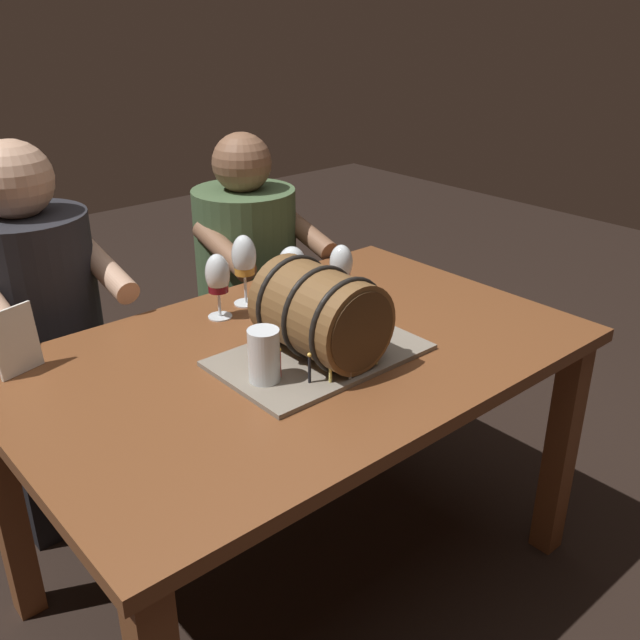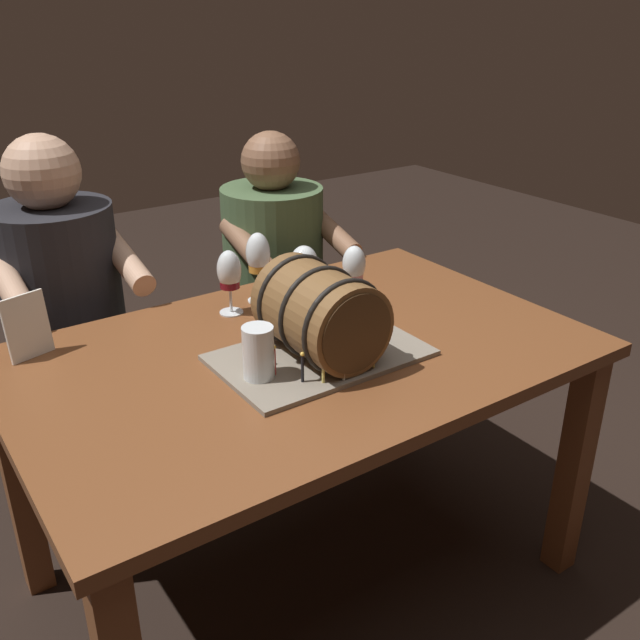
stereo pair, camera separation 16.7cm
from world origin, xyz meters
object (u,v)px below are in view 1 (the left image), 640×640
(dining_table, at_px, (299,385))
(beer_pint, at_px, (264,359))
(wine_glass_red, at_px, (218,277))
(wine_glass_rose, at_px, (341,266))
(person_seated_right, at_px, (249,299))
(barrel_cake, at_px, (320,317))
(menu_card, at_px, (16,341))
(wine_glass_white, at_px, (292,266))
(person_seated_left, at_px, (45,351))
(wine_glass_amber, at_px, (244,259))

(dining_table, xyz_separation_m, beer_pint, (-0.17, -0.09, 0.17))
(wine_glass_red, bearing_deg, wine_glass_rose, -25.93)
(beer_pint, height_order, person_seated_right, person_seated_right)
(barrel_cake, relative_size, menu_card, 3.12)
(wine_glass_white, xyz_separation_m, person_seated_right, (0.23, 0.55, -0.33))
(wine_glass_white, height_order, menu_card, wine_glass_white)
(wine_glass_red, xyz_separation_m, wine_glass_white, (0.18, -0.09, 0.01))
(person_seated_left, bearing_deg, beer_pint, -76.16)
(wine_glass_amber, height_order, person_seated_left, person_seated_left)
(dining_table, relative_size, beer_pint, 10.36)
(person_seated_left, bearing_deg, wine_glass_amber, -44.10)
(person_seated_left, distance_m, person_seated_right, 0.75)
(wine_glass_amber, distance_m, person_seated_right, 0.63)
(barrel_cake, xyz_separation_m, person_seated_left, (-0.39, 0.82, -0.28))
(barrel_cake, bearing_deg, person_seated_right, 66.08)
(barrel_cake, bearing_deg, wine_glass_white, 63.72)
(wine_glass_rose, distance_m, person_seated_left, 0.93)
(barrel_cake, relative_size, wine_glass_rose, 2.81)
(wine_glass_rose, xyz_separation_m, wine_glass_white, (-0.13, 0.06, 0.01))
(person_seated_left, bearing_deg, barrel_cake, -64.70)
(beer_pint, bearing_deg, wine_glass_rose, 27.22)
(barrel_cake, distance_m, beer_pint, 0.19)
(beer_pint, bearing_deg, person_seated_left, 103.84)
(wine_glass_rose, relative_size, wine_glass_amber, 0.87)
(person_seated_right, bearing_deg, person_seated_left, 179.98)
(barrel_cake, distance_m, wine_glass_white, 0.30)
(dining_table, xyz_separation_m, wine_glass_amber, (0.07, 0.32, 0.24))
(beer_pint, bearing_deg, dining_table, 26.79)
(dining_table, relative_size, wine_glass_rose, 7.94)
(wine_glass_white, relative_size, wine_glass_amber, 0.90)
(wine_glass_white, bearing_deg, barrel_cake, -116.28)
(dining_table, xyz_separation_m, barrel_cake, (0.01, -0.07, 0.21))
(wine_glass_amber, relative_size, person_seated_left, 0.17)
(barrel_cake, bearing_deg, beer_pint, -174.30)
(person_seated_left, bearing_deg, wine_glass_red, -53.88)
(wine_glass_rose, relative_size, beer_pint, 1.31)
(wine_glass_rose, bearing_deg, beer_pint, -152.78)
(barrel_cake, height_order, wine_glass_red, barrel_cake)
(dining_table, xyz_separation_m, wine_glass_rose, (0.27, 0.14, 0.22))
(beer_pint, relative_size, person_seated_left, 0.11)
(beer_pint, bearing_deg, menu_card, 133.03)
(dining_table, bearing_deg, wine_glass_rose, 27.48)
(dining_table, bearing_deg, menu_card, 149.10)
(menu_card, bearing_deg, barrel_cake, -50.68)
(barrel_cake, distance_m, person_seated_left, 0.95)
(person_seated_right, bearing_deg, dining_table, -116.52)
(wine_glass_white, height_order, person_seated_right, person_seated_right)
(dining_table, height_order, menu_card, menu_card)
(wine_glass_red, bearing_deg, dining_table, -82.27)
(menu_card, xyz_separation_m, person_seated_left, (0.19, 0.41, -0.25))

